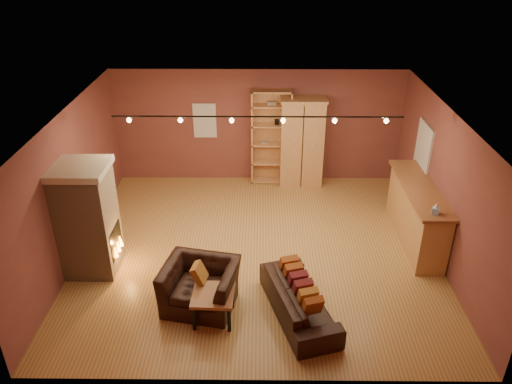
{
  "coord_description": "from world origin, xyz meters",
  "views": [
    {
      "loc": [
        0.05,
        -8.26,
        5.69
      ],
      "look_at": [
        -0.02,
        0.2,
        1.2
      ],
      "focal_mm": 35.0,
      "sensor_mm": 36.0,
      "label": 1
    }
  ],
  "objects_px": {
    "fireplace": "(88,219)",
    "bookcase": "(271,136)",
    "loveseat": "(299,294)",
    "armchair": "(200,279)",
    "coffee_table": "(213,297)",
    "armoire": "(302,142)",
    "bar_counter": "(417,214)"
  },
  "relations": [
    {
      "from": "bar_counter",
      "to": "armchair",
      "type": "bearing_deg",
      "value": -153.98
    },
    {
      "from": "armoire",
      "to": "coffee_table",
      "type": "bearing_deg",
      "value": -109.47
    },
    {
      "from": "bookcase",
      "to": "coffee_table",
      "type": "height_order",
      "value": "bookcase"
    },
    {
      "from": "armoire",
      "to": "bar_counter",
      "type": "height_order",
      "value": "armoire"
    },
    {
      "from": "fireplace",
      "to": "armchair",
      "type": "relative_size",
      "value": 1.59
    },
    {
      "from": "coffee_table",
      "to": "armoire",
      "type": "bearing_deg",
      "value": 70.53
    },
    {
      "from": "fireplace",
      "to": "bookcase",
      "type": "xyz_separation_m",
      "value": [
        3.36,
        3.73,
        0.14
      ]
    },
    {
      "from": "fireplace",
      "to": "bar_counter",
      "type": "relative_size",
      "value": 0.83
    },
    {
      "from": "bookcase",
      "to": "bar_counter",
      "type": "distance_m",
      "value": 4.02
    },
    {
      "from": "bar_counter",
      "to": "coffee_table",
      "type": "bearing_deg",
      "value": -148.65
    },
    {
      "from": "bookcase",
      "to": "loveseat",
      "type": "height_order",
      "value": "bookcase"
    },
    {
      "from": "fireplace",
      "to": "bar_counter",
      "type": "distance_m",
      "value": 6.33
    },
    {
      "from": "loveseat",
      "to": "armchair",
      "type": "distance_m",
      "value": 1.67
    },
    {
      "from": "fireplace",
      "to": "bookcase",
      "type": "relative_size",
      "value": 0.9
    },
    {
      "from": "bookcase",
      "to": "coffee_table",
      "type": "relative_size",
      "value": 3.42
    },
    {
      "from": "armoire",
      "to": "loveseat",
      "type": "distance_m",
      "value": 4.89
    },
    {
      "from": "bookcase",
      "to": "coffee_table",
      "type": "distance_m",
      "value": 5.26
    },
    {
      "from": "bar_counter",
      "to": "coffee_table",
      "type": "distance_m",
      "value": 4.56
    },
    {
      "from": "armchair",
      "to": "bookcase",
      "type": "bearing_deg",
      "value": 86.76
    },
    {
      "from": "armchair",
      "to": "coffee_table",
      "type": "distance_m",
      "value": 0.44
    },
    {
      "from": "loveseat",
      "to": "bookcase",
      "type": "bearing_deg",
      "value": -12.26
    },
    {
      "from": "loveseat",
      "to": "coffee_table",
      "type": "distance_m",
      "value": 1.4
    },
    {
      "from": "fireplace",
      "to": "armoire",
      "type": "relative_size",
      "value": 0.96
    },
    {
      "from": "bar_counter",
      "to": "loveseat",
      "type": "distance_m",
      "value": 3.37
    },
    {
      "from": "armchair",
      "to": "coffee_table",
      "type": "bearing_deg",
      "value": -42.47
    },
    {
      "from": "bookcase",
      "to": "armoire",
      "type": "bearing_deg",
      "value": -11.86
    },
    {
      "from": "bookcase",
      "to": "armchair",
      "type": "xyz_separation_m",
      "value": [
        -1.26,
        -4.76,
        -0.68
      ]
    },
    {
      "from": "bookcase",
      "to": "armchair",
      "type": "relative_size",
      "value": 1.78
    },
    {
      "from": "coffee_table",
      "to": "bookcase",
      "type": "bearing_deg",
      "value": 78.81
    },
    {
      "from": "bookcase",
      "to": "armchair",
      "type": "bearing_deg",
      "value": -104.86
    },
    {
      "from": "armoire",
      "to": "loveseat",
      "type": "xyz_separation_m",
      "value": [
        -0.36,
        -4.83,
        -0.7
      ]
    },
    {
      "from": "armoire",
      "to": "armchair",
      "type": "xyz_separation_m",
      "value": [
        -2.0,
        -4.6,
        -0.58
      ]
    }
  ]
}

